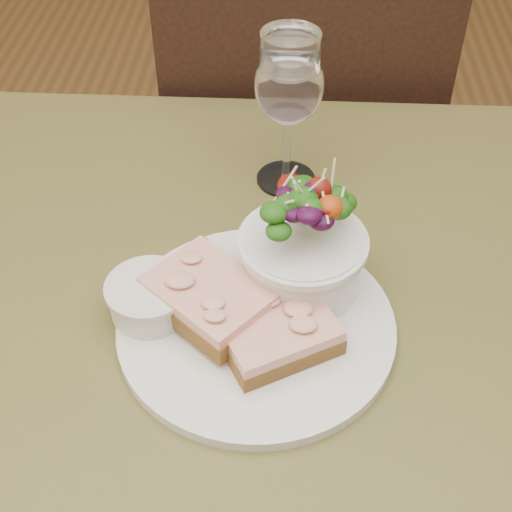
# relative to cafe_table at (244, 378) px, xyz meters

# --- Properties ---
(cafe_table) EXTENTS (0.80, 0.80, 0.75)m
(cafe_table) POSITION_rel_cafe_table_xyz_m (0.00, 0.00, 0.00)
(cafe_table) COLOR #4F4922
(cafe_table) RESTS_ON ground
(chair_far) EXTENTS (0.44, 0.44, 0.90)m
(chair_far) POSITION_rel_cafe_table_xyz_m (0.05, 0.62, -0.36)
(chair_far) COLOR black
(chair_far) RESTS_ON ground
(dinner_plate) EXTENTS (0.27, 0.27, 0.01)m
(dinner_plate) POSITION_rel_cafe_table_xyz_m (0.01, -0.02, 0.11)
(dinner_plate) COLOR white
(dinner_plate) RESTS_ON cafe_table
(sandwich_front) EXTENTS (0.13, 0.12, 0.03)m
(sandwich_front) POSITION_rel_cafe_table_xyz_m (0.04, -0.04, 0.13)
(sandwich_front) COLOR #4F2D15
(sandwich_front) RESTS_ON dinner_plate
(sandwich_back) EXTENTS (0.14, 0.14, 0.03)m
(sandwich_back) POSITION_rel_cafe_table_xyz_m (-0.03, -0.01, 0.14)
(sandwich_back) COLOR #4F2D15
(sandwich_back) RESTS_ON dinner_plate
(ramekin) EXTENTS (0.08, 0.08, 0.04)m
(ramekin) POSITION_rel_cafe_table_xyz_m (-0.09, -0.01, 0.13)
(ramekin) COLOR silver
(ramekin) RESTS_ON dinner_plate
(salad_bowl) EXTENTS (0.12, 0.12, 0.13)m
(salad_bowl) POSITION_rel_cafe_table_xyz_m (0.06, 0.04, 0.17)
(salad_bowl) COLOR white
(salad_bowl) RESTS_ON dinner_plate
(garnish) EXTENTS (0.05, 0.04, 0.02)m
(garnish) POSITION_rel_cafe_table_xyz_m (-0.05, 0.06, 0.12)
(garnish) COLOR #0D380A
(garnish) RESTS_ON dinner_plate
(wine_glass) EXTENTS (0.08, 0.08, 0.18)m
(wine_glass) POSITION_rel_cafe_table_xyz_m (0.04, 0.22, 0.22)
(wine_glass) COLOR white
(wine_glass) RESTS_ON cafe_table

